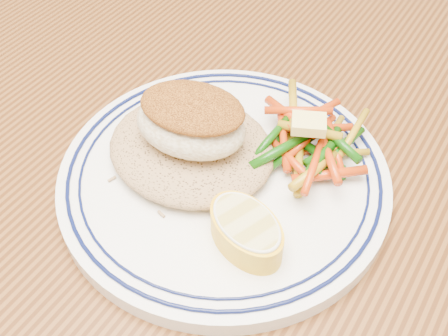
% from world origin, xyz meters
% --- Properties ---
extents(dining_table, '(1.50, 0.90, 0.75)m').
position_xyz_m(dining_table, '(0.00, 0.00, 0.65)').
color(dining_table, '#48250E').
rests_on(dining_table, ground).
extents(plate, '(0.27, 0.27, 0.02)m').
position_xyz_m(plate, '(-0.02, 0.03, 0.76)').
color(plate, white).
rests_on(plate, dining_table).
extents(rice_pilaf, '(0.14, 0.12, 0.03)m').
position_xyz_m(rice_pilaf, '(-0.06, 0.03, 0.78)').
color(rice_pilaf, '#9D784E').
rests_on(rice_pilaf, plate).
extents(fish_fillet, '(0.10, 0.08, 0.04)m').
position_xyz_m(fish_fillet, '(-0.05, 0.03, 0.81)').
color(fish_fillet, '#F3E8C8').
rests_on(fish_fillet, rice_pilaf).
extents(vegetable_pile, '(0.11, 0.11, 0.03)m').
position_xyz_m(vegetable_pile, '(0.02, 0.08, 0.78)').
color(vegetable_pile, '#C43509').
rests_on(vegetable_pile, plate).
extents(butter_pat, '(0.03, 0.03, 0.01)m').
position_xyz_m(butter_pat, '(0.02, 0.08, 0.80)').
color(butter_pat, '#FEEF7C').
rests_on(butter_pat, vegetable_pile).
extents(lemon_wedge, '(0.08, 0.08, 0.03)m').
position_xyz_m(lemon_wedge, '(0.02, -0.02, 0.78)').
color(lemon_wedge, yellow).
rests_on(lemon_wedge, plate).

